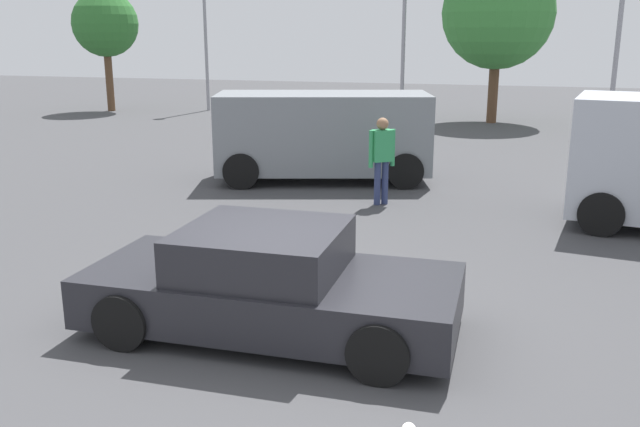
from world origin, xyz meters
TOP-DOWN VIEW (x-y plane):
  - ground_plane at (0.00, 0.00)m, footprint 80.00×80.00m
  - sedan_foreground at (-0.20, 0.06)m, footprint 4.25×2.00m
  - suv_dark at (-1.91, 8.32)m, footprint 5.19×3.28m
  - pedestrian at (-0.14, 6.37)m, footprint 0.47×0.44m
  - light_post_near at (-10.86, 21.22)m, footprint 0.44×0.44m
  - light_post_mid at (4.97, 14.59)m, footprint 0.44×0.44m
  - tree_back_left at (-14.89, 19.84)m, footprint 2.79×2.79m
  - tree_back_center at (1.43, 20.28)m, footprint 4.14×4.14m

SIDE VIEW (x-z plane):
  - ground_plane at x=0.00m, z-range 0.00..0.00m
  - sedan_foreground at x=-0.20m, z-range -0.05..1.19m
  - pedestrian at x=-0.14m, z-range 0.17..1.92m
  - suv_dark at x=-1.91m, z-range 0.10..2.11m
  - tree_back_left at x=-14.89m, z-range 1.13..6.25m
  - tree_back_center at x=1.43m, z-range 0.98..7.12m
  - light_post_mid at x=4.97m, z-range 1.11..7.16m
  - light_post_near at x=-10.86m, z-range 1.19..8.18m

